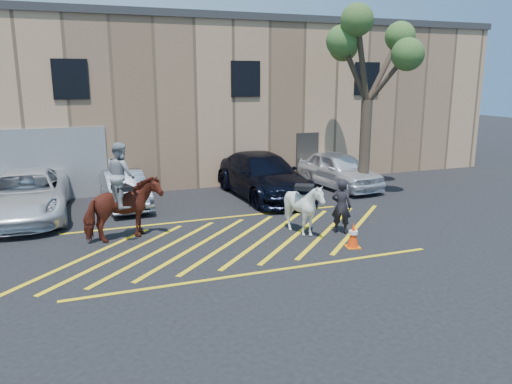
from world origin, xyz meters
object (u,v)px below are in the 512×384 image
object	(u,v)px
car_white_suv	(339,170)
tree	(369,50)
traffic_cone	(353,235)
car_blue_suv	(263,176)
saddled_white	(304,208)
handler	(341,207)
car_white_pickup	(26,195)
car_silver_sedan	(125,189)
mounted_bay	(122,201)

from	to	relation	value
car_white_suv	tree	bearing A→B (deg)	-85.84
traffic_cone	tree	world-z (taller)	tree
car_blue_suv	saddled_white	xyz separation A→B (m)	(-0.66, -5.06, -0.02)
handler	saddled_white	world-z (taller)	handler
handler	tree	xyz separation A→B (m)	(3.46, 4.22, 4.86)
car_white_pickup	traffic_cone	distance (m)	10.94
tree	car_silver_sedan	bearing A→B (deg)	171.36
car_white_pickup	tree	xyz separation A→B (m)	(12.58, -1.01, 4.90)
saddled_white	handler	bearing A→B (deg)	-12.51
car_blue_suv	saddled_white	size ratio (longest dim) A/B	2.98
handler	tree	bearing A→B (deg)	-88.69
car_white_pickup	car_white_suv	bearing A→B (deg)	4.40
car_blue_suv	car_white_suv	distance (m)	3.67
handler	traffic_cone	xyz separation A→B (m)	(-0.37, -1.32, -0.46)
saddled_white	car_silver_sedan	bearing A→B (deg)	131.10
handler	saddled_white	bearing A→B (deg)	28.17
traffic_cone	tree	distance (m)	8.58
car_blue_suv	tree	world-z (taller)	tree
mounted_bay	tree	size ratio (longest dim) A/B	0.40
car_white_pickup	traffic_cone	world-z (taller)	car_white_pickup
car_silver_sedan	tree	xyz separation A→B (m)	(9.29, -1.41, 5.04)
handler	tree	world-z (taller)	tree
traffic_cone	car_silver_sedan	bearing A→B (deg)	128.19
car_white_pickup	tree	size ratio (longest dim) A/B	0.78
car_white_pickup	car_white_suv	world-z (taller)	car_white_pickup
car_white_suv	handler	world-z (taller)	handler
car_silver_sedan	traffic_cone	distance (m)	8.84
car_white_pickup	mounted_bay	world-z (taller)	mounted_bay
car_white_suv	car_blue_suv	bearing A→B (deg)	178.93
car_silver_sedan	car_white_suv	bearing A→B (deg)	-2.29
car_blue_suv	traffic_cone	xyz separation A→B (m)	(0.11, -6.64, -0.49)
car_silver_sedan	traffic_cone	bearing A→B (deg)	-54.48
car_white_suv	traffic_cone	xyz separation A→B (m)	(-3.54, -7.01, -0.41)
car_white_suv	traffic_cone	size ratio (longest dim) A/B	6.25
traffic_cone	handler	bearing A→B (deg)	74.49
car_white_pickup	car_silver_sedan	size ratio (longest dim) A/B	1.45
car_blue_suv	car_silver_sedan	bearing A→B (deg)	174.08
saddled_white	car_white_pickup	bearing A→B (deg)	148.05
tree	handler	bearing A→B (deg)	-129.37
car_white_pickup	car_silver_sedan	distance (m)	3.32
car_white_suv	traffic_cone	bearing A→B (deg)	-123.66
car_silver_sedan	car_white_suv	size ratio (longest dim) A/B	0.87
car_blue_suv	car_white_suv	xyz separation A→B (m)	(3.65, 0.37, -0.07)
car_blue_suv	handler	distance (m)	5.34
saddled_white	tree	size ratio (longest dim) A/B	0.27
car_white_suv	car_silver_sedan	bearing A→B (deg)	173.53
mounted_bay	saddled_white	world-z (taller)	mounted_bay
car_silver_sedan	handler	distance (m)	8.11
car_blue_suv	tree	bearing A→B (deg)	-18.21
car_silver_sedan	car_white_suv	distance (m)	9.01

